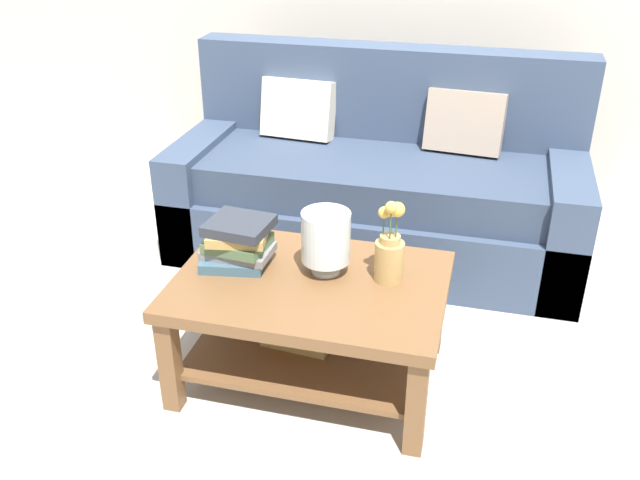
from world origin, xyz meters
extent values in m
plane|color=#B7B2A8|center=(0.00, 0.00, 0.00)|extent=(10.00, 10.00, 0.00)
cube|color=#384760|center=(0.01, 0.71, 0.18)|extent=(2.14, 0.90, 0.36)
cube|color=#324057|center=(0.01, 0.68, 0.46)|extent=(1.90, 0.74, 0.20)
cube|color=#384760|center=(0.01, 1.06, 0.71)|extent=(2.14, 0.20, 0.70)
cube|color=#384760|center=(-0.96, 0.71, 0.30)|extent=(0.20, 0.90, 0.60)
cube|color=#384760|center=(0.98, 0.71, 0.30)|extent=(0.20, 0.90, 0.60)
cube|color=beige|center=(-0.47, 0.92, 0.72)|extent=(0.41, 0.22, 0.34)
cube|color=gray|center=(0.44, 0.92, 0.72)|extent=(0.42, 0.22, 0.34)
cube|color=brown|center=(-0.03, -0.43, 0.44)|extent=(1.06, 0.75, 0.05)
cube|color=brown|center=(-0.51, -0.75, 0.21)|extent=(0.07, 0.07, 0.42)
cube|color=brown|center=(0.44, -0.75, 0.21)|extent=(0.07, 0.07, 0.42)
cube|color=brown|center=(-0.51, -0.11, 0.21)|extent=(0.07, 0.07, 0.42)
cube|color=brown|center=(0.44, -0.11, 0.21)|extent=(0.07, 0.07, 0.42)
cube|color=brown|center=(-0.03, -0.43, 0.14)|extent=(0.94, 0.63, 0.02)
cube|color=tan|center=(-0.09, -0.40, 0.17)|extent=(0.30, 0.23, 0.04)
cube|color=#3D6075|center=(-0.37, -0.39, 0.49)|extent=(0.28, 0.24, 0.04)
cube|color=slate|center=(-0.35, -0.38, 0.52)|extent=(0.27, 0.19, 0.03)
cube|color=#51704C|center=(-0.35, -0.38, 0.56)|extent=(0.25, 0.22, 0.04)
cube|color=tan|center=(-0.35, -0.38, 0.60)|extent=(0.26, 0.24, 0.04)
cube|color=#2D333D|center=(-0.34, -0.38, 0.64)|extent=(0.26, 0.24, 0.04)
cylinder|color=silver|center=(0.01, -0.35, 0.48)|extent=(0.12, 0.12, 0.02)
cylinder|color=silver|center=(0.01, -0.35, 0.50)|extent=(0.04, 0.04, 0.04)
cylinder|color=silver|center=(0.01, -0.35, 0.62)|extent=(0.19, 0.19, 0.20)
sphere|color=#993833|center=(-0.02, -0.35, 0.58)|extent=(0.06, 0.06, 0.06)
sphere|color=beige|center=(0.04, -0.34, 0.58)|extent=(0.04, 0.04, 0.04)
cylinder|color=tan|center=(0.26, -0.35, 0.55)|extent=(0.11, 0.11, 0.16)
cylinder|color=tan|center=(0.26, -0.35, 0.64)|extent=(0.08, 0.08, 0.03)
cylinder|color=#426638|center=(0.28, -0.35, 0.71)|extent=(0.01, 0.01, 0.10)
sphere|color=gold|center=(0.28, -0.35, 0.77)|extent=(0.06, 0.06, 0.06)
cylinder|color=#426638|center=(0.25, -0.32, 0.70)|extent=(0.01, 0.01, 0.08)
sphere|color=silver|center=(0.25, -0.32, 0.75)|extent=(0.06, 0.06, 0.06)
cylinder|color=#426638|center=(0.23, -0.34, 0.70)|extent=(0.01, 0.01, 0.08)
sphere|color=gold|center=(0.23, -0.34, 0.75)|extent=(0.05, 0.05, 0.05)
cylinder|color=#426638|center=(0.26, -0.37, 0.72)|extent=(0.01, 0.01, 0.12)
sphere|color=gold|center=(0.26, -0.37, 0.79)|extent=(0.05, 0.05, 0.05)
camera|label=1|loc=(0.58, -2.65, 1.86)|focal=38.82mm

